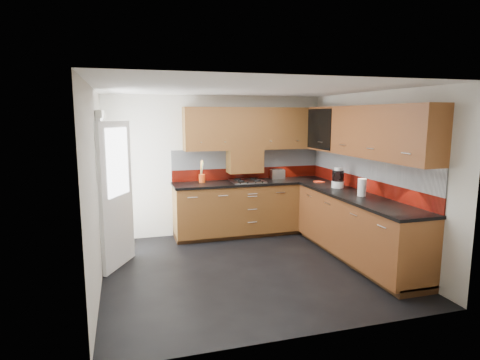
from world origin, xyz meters
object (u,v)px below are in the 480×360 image
object	(u,v)px
gas_hob	(248,181)
utensil_pot	(202,177)
toaster	(277,174)
food_processor	(338,179)

from	to	relation	value
gas_hob	utensil_pot	size ratio (longest dim) A/B	1.44
gas_hob	utensil_pot	world-z (taller)	utensil_pot
toaster	gas_hob	bearing A→B (deg)	-164.14
utensil_pot	food_processor	distance (m)	2.24
gas_hob	food_processor	distance (m)	1.52
food_processor	toaster	bearing A→B (deg)	117.34
gas_hob	food_processor	size ratio (longest dim) A/B	1.75
toaster	food_processor	xyz separation A→B (m)	(0.57, -1.11, 0.06)
gas_hob	food_processor	xyz separation A→B (m)	(1.19, -0.93, 0.13)
utensil_pot	toaster	distance (m)	1.38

